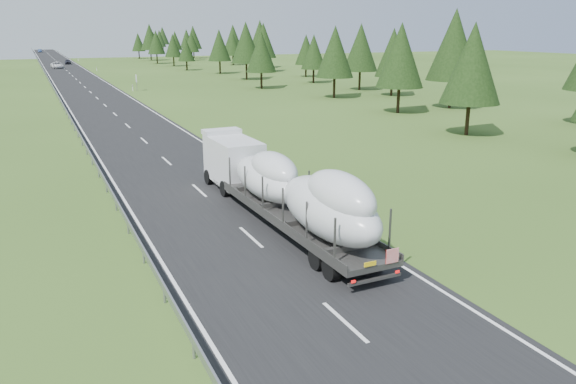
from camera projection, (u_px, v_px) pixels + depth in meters
name	position (u px, v px, depth m)	size (l,w,h in m)	color
ground	(345.00, 322.00, 19.29)	(400.00, 400.00, 0.00)	#35521B
road_surface	(80.00, 82.00, 106.62)	(10.00, 400.00, 0.02)	black
guardrail	(49.00, 80.00, 104.29)	(0.10, 400.00, 0.76)	slate
marker_posts	(86.00, 63.00, 157.10)	(0.13, 350.08, 1.00)	silver
highway_sign	(136.00, 80.00, 91.53)	(0.08, 0.90, 2.60)	slate
tree_line_right	(275.00, 44.00, 117.29)	(27.89, 304.08, 12.62)	black
boat_truck	(283.00, 185.00, 28.27)	(2.93, 18.70, 4.08)	silver
distant_van	(57.00, 65.00, 145.13)	(2.68, 5.82, 1.62)	silver
distant_car_dark	(68.00, 62.00, 162.42)	(1.65, 4.09, 1.39)	black
distant_car_blue	(40.00, 51.00, 247.31)	(1.43, 4.11, 1.35)	navy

